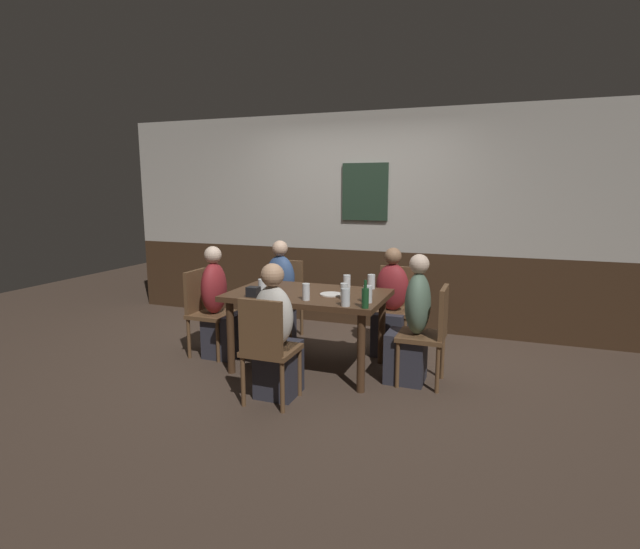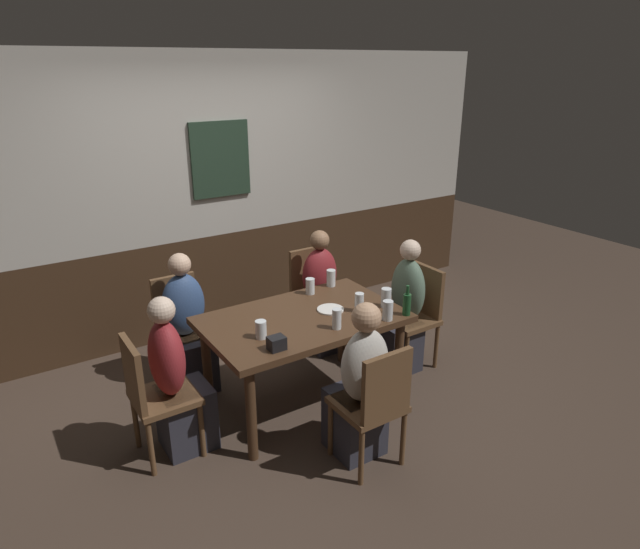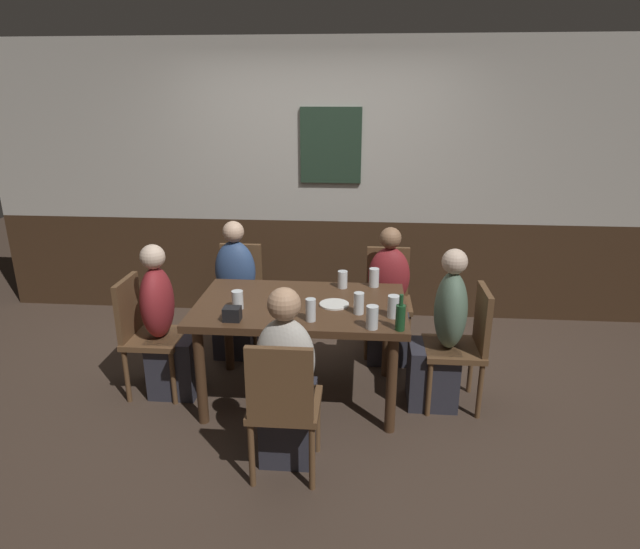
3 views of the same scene
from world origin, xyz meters
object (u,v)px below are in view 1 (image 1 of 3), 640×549
Objects in this scene: chair_right_far at (394,303)px; tumbler_short at (347,282)px; chair_left_far at (285,294)px; pint_glass_pale at (262,287)px; person_mid_near at (276,342)px; pint_glass_stout at (371,283)px; person_left_far at (279,299)px; person_head_east at (412,330)px; chair_mid_near at (267,345)px; plate_white_large at (331,294)px; chair_head_east at (430,330)px; tumbler_water at (306,293)px; person_right_far at (391,310)px; condiment_caddy at (253,292)px; pint_glass_amber at (346,299)px; beer_glass_tall at (368,295)px; chair_head_west at (205,308)px; highball_clear at (344,292)px; dining_table at (308,302)px; beer_bottle_green at (365,297)px.

chair_right_far reaches higher than tumbler_short.
chair_left_far is 1.07m from pint_glass_pale.
person_mid_near is at bearing -67.91° from chair_left_far.
pint_glass_pale is 0.89× the size of pint_glass_stout.
chair_left_far is 0.78× the size of person_left_far.
chair_mid_near is at bearing -138.42° from person_head_east.
plate_white_large is at bearing 71.18° from person_mid_near.
chair_head_east is 1.34m from person_mid_near.
person_head_east is 0.98m from tumbler_water.
pint_glass_stout is at bearing 29.17° from pint_glass_pale.
person_right_far reaches higher than tumbler_short.
condiment_caddy is at bearing -167.84° from chair_head_east.
pint_glass_amber is 0.89m from condiment_caddy.
chair_mid_near is (-1.14, -0.87, 0.00)m from chair_head_east.
chair_mid_near is 6.81× the size of tumbler_short.
person_left_far is 1.59m from beer_glass_tall.
chair_head_west is at bearing 148.28° from person_mid_near.
chair_left_far is 6.06× the size of highball_clear.
pint_glass_stout is at bearing 55.40° from plate_white_large.
pint_glass_stout is (1.65, 0.38, 0.31)m from chair_head_west.
person_head_east is 8.93× the size of tumbler_short.
chair_right_far reaches higher than dining_table.
person_left_far is 1.11m from condiment_caddy.
pint_glass_pale is at bearing -136.33° from chair_right_far.
chair_left_far is 1.00× the size of chair_right_far.
chair_head_east is at bearing 11.66° from highball_clear.
person_right_far is 7.62× the size of highball_clear.
person_head_east is 0.79m from plate_white_large.
tumbler_short is (0.28, 0.33, 0.15)m from dining_table.
chair_head_east is 5.93× the size of tumbler_water.
dining_table is at bearing 162.82° from beer_glass_tall.
pint_glass_pale is 0.62× the size of plate_white_large.
pint_glass_pale is at bearing -162.01° from dining_table.
pint_glass_stout is at bearing 38.06° from condiment_caddy.
tumbler_water is at bearing -121.26° from pint_glass_stout.
plate_white_large is (-0.39, 0.17, -0.06)m from beer_glass_tall.
person_right_far is at bearing 115.79° from person_head_east.
chair_right_far is at bearing 26.01° from chair_head_west.
chair_head_east is 0.63m from beer_glass_tall.
condiment_caddy is at bearing 176.77° from beer_bottle_green.
tumbler_short is 0.95m from condiment_caddy.
chair_head_east is 1.13m from tumbler_water.
beer_glass_tall reaches higher than plate_white_large.
highball_clear is at bearing -44.42° from chair_left_far.
dining_table is 6.24× the size of beer_bottle_green.
person_right_far is 0.88m from plate_white_large.
pint_glass_stout is (0.92, 0.51, 0.01)m from pint_glass_pale.
person_head_east is at bearing 41.58° from chair_mid_near.
pint_glass_amber is (-0.49, -0.38, 0.32)m from person_head_east.
chair_right_far is at bearing 111.40° from person_head_east.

